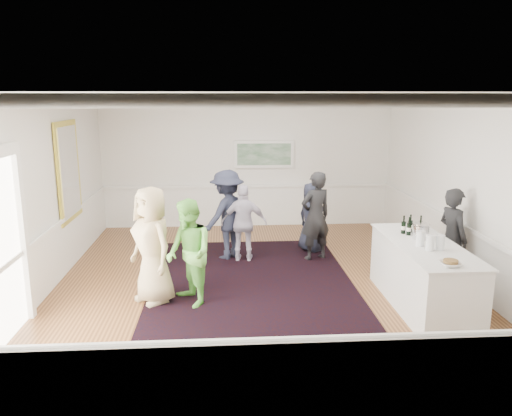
{
  "coord_description": "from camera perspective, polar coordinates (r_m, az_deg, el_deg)",
  "views": [
    {
      "loc": [
        -0.6,
        -8.06,
        3.17
      ],
      "look_at": [
        -0.05,
        0.2,
        1.3
      ],
      "focal_mm": 35.0,
      "sensor_mm": 36.0,
      "label": 1
    }
  ],
  "objects": [
    {
      "name": "floor",
      "position": [
        8.68,
        0.39,
        -8.67
      ],
      "size": [
        8.0,
        8.0,
        0.0
      ],
      "primitive_type": "plane",
      "color": "brown",
      "rests_on": "ground"
    },
    {
      "name": "ceiling",
      "position": [
        8.08,
        0.43,
        12.96
      ],
      "size": [
        7.0,
        8.0,
        0.02
      ],
      "primitive_type": "cube",
      "color": "white",
      "rests_on": "wall_back"
    },
    {
      "name": "wall_left",
      "position": [
        8.71,
        -23.22,
        1.32
      ],
      "size": [
        0.02,
        8.0,
        3.2
      ],
      "primitive_type": "cube",
      "color": "white",
      "rests_on": "floor"
    },
    {
      "name": "wall_right",
      "position": [
        9.18,
        22.77,
        1.9
      ],
      "size": [
        0.02,
        8.0,
        3.2
      ],
      "primitive_type": "cube",
      "color": "white",
      "rests_on": "floor"
    },
    {
      "name": "wall_back",
      "position": [
        12.18,
        -0.99,
        5.34
      ],
      "size": [
        7.0,
        0.02,
        3.2
      ],
      "primitive_type": "cube",
      "color": "white",
      "rests_on": "floor"
    },
    {
      "name": "wall_front",
      "position": [
        4.4,
        4.32,
        -8.23
      ],
      "size": [
        7.0,
        0.02,
        3.2
      ],
      "primitive_type": "cube",
      "color": "white",
      "rests_on": "floor"
    },
    {
      "name": "wainscoting",
      "position": [
        8.51,
        0.4,
        -5.53
      ],
      "size": [
        7.0,
        8.0,
        1.0
      ],
      "primitive_type": null,
      "color": "white",
      "rests_on": "floor"
    },
    {
      "name": "mirror",
      "position": [
        9.88,
        -20.63,
        3.96
      ],
      "size": [
        0.05,
        1.25,
        1.85
      ],
      "color": "gold",
      "rests_on": "wall_left"
    },
    {
      "name": "landscape_painting",
      "position": [
        12.13,
        0.92,
        6.17
      ],
      "size": [
        1.44,
        0.06,
        0.66
      ],
      "color": "white",
      "rests_on": "wall_back"
    },
    {
      "name": "area_rug",
      "position": [
        8.88,
        -0.52,
        -8.09
      ],
      "size": [
        3.44,
        4.51,
        0.02
      ],
      "primitive_type": "cube",
      "rotation": [
        0.0,
        0.0,
        -0.0
      ],
      "color": "black",
      "rests_on": "floor"
    },
    {
      "name": "serving_table",
      "position": [
        8.06,
        18.51,
        -7.27
      ],
      "size": [
        0.94,
        2.47,
        1.0
      ],
      "color": "silver",
      "rests_on": "floor"
    },
    {
      "name": "bartender",
      "position": [
        8.94,
        21.52,
        -3.23
      ],
      "size": [
        0.54,
        0.7,
        1.7
      ],
      "primitive_type": "imported",
      "rotation": [
        0.0,
        0.0,
        1.81
      ],
      "color": "black",
      "rests_on": "floor"
    },
    {
      "name": "guest_tan",
      "position": [
        7.85,
        -11.79,
        -4.19
      ],
      "size": [
        1.02,
        1.07,
        1.84
      ],
      "primitive_type": "imported",
      "rotation": [
        0.0,
        0.0,
        -0.89
      ],
      "color": "tan",
      "rests_on": "floor"
    },
    {
      "name": "guest_green",
      "position": [
        7.67,
        -7.67,
        -5.15
      ],
      "size": [
        0.92,
        1.0,
        1.66
      ],
      "primitive_type": "imported",
      "rotation": [
        0.0,
        0.0,
        -1.1
      ],
      "color": "#74D354",
      "rests_on": "floor"
    },
    {
      "name": "guest_lilac",
      "position": [
        9.64,
        -1.37,
        -1.75
      ],
      "size": [
        0.92,
        0.46,
        1.52
      ],
      "primitive_type": "imported",
      "rotation": [
        0.0,
        0.0,
        3.03
      ],
      "color": "silver",
      "rests_on": "floor"
    },
    {
      "name": "guest_dark_a",
      "position": [
        9.79,
        -3.31,
        -0.77
      ],
      "size": [
        1.28,
        1.27,
        1.77
      ],
      "primitive_type": "imported",
      "rotation": [
        0.0,
        0.0,
        3.91
      ],
      "color": "#1D2131",
      "rests_on": "floor"
    },
    {
      "name": "guest_dark_b",
      "position": [
        9.75,
        6.82,
        -0.94
      ],
      "size": [
        0.75,
        0.63,
        1.76
      ],
      "primitive_type": "imported",
      "rotation": [
        0.0,
        0.0,
        3.53
      ],
      "color": "black",
      "rests_on": "floor"
    },
    {
      "name": "guest_navy",
      "position": [
        10.33,
        6.4,
        -1.04
      ],
      "size": [
        0.78,
        0.84,
        1.45
      ],
      "primitive_type": "imported",
      "rotation": [
        0.0,
        0.0,
        2.19
      ],
      "color": "#1D2131",
      "rests_on": "floor"
    },
    {
      "name": "wine_bottles",
      "position": [
        8.35,
        17.48,
        -1.82
      ],
      "size": [
        0.35,
        0.3,
        0.31
      ],
      "color": "black",
      "rests_on": "serving_table"
    },
    {
      "name": "juice_pitchers",
      "position": [
        7.64,
        19.29,
        -3.55
      ],
      "size": [
        0.33,
        0.34,
        0.24
      ],
      "color": "#6CA139",
      "rests_on": "serving_table"
    },
    {
      "name": "ice_bucket",
      "position": [
        8.11,
        18.32,
        -2.59
      ],
      "size": [
        0.26,
        0.26,
        0.25
      ],
      "primitive_type": "cylinder",
      "color": "silver",
      "rests_on": "serving_table"
    },
    {
      "name": "nut_bowl",
      "position": [
        7.01,
        21.35,
        -5.86
      ],
      "size": [
        0.28,
        0.28,
        0.07
      ],
      "color": "white",
      "rests_on": "serving_table"
    }
  ]
}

